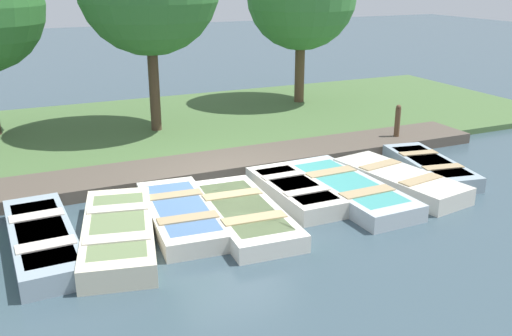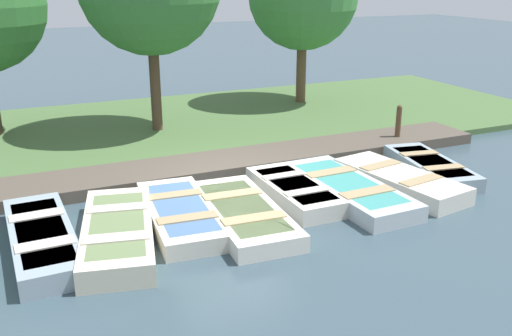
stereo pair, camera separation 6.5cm
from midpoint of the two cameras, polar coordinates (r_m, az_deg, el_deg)
ground_plane at (r=12.26m, az=-2.61°, el=-1.91°), size 80.00×80.00×0.00m
shore_bank at (r=16.77m, az=-8.95°, el=3.95°), size 8.00×24.00×0.16m
dock_walkway at (r=13.20m, az=-4.41°, el=0.22°), size 1.48×14.32×0.27m
rowboat_0 at (r=10.17m, az=-20.45°, el=-6.61°), size 3.31×1.08×0.38m
rowboat_1 at (r=9.99m, az=-13.46°, el=-6.26°), size 3.41×1.81×0.41m
rowboat_2 at (r=10.61m, az=-7.36°, el=-4.53°), size 3.12×1.40×0.34m
rowboat_3 at (r=10.54m, az=-1.19°, el=-4.55°), size 3.23×1.44×0.33m
rowboat_4 at (r=11.58m, az=4.05°, el=-2.28°), size 2.63×1.04×0.36m
rowboat_5 at (r=11.80m, az=9.31°, el=-2.10°), size 3.44×1.32×0.36m
rowboat_6 at (r=12.47m, az=14.30°, el=-1.20°), size 3.12×1.58×0.39m
rowboat_7 at (r=13.57m, az=17.16°, el=0.11°), size 2.89×1.45×0.35m
mooring_post_far at (r=15.44m, az=14.15°, el=4.14°), size 0.14×0.14×1.11m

